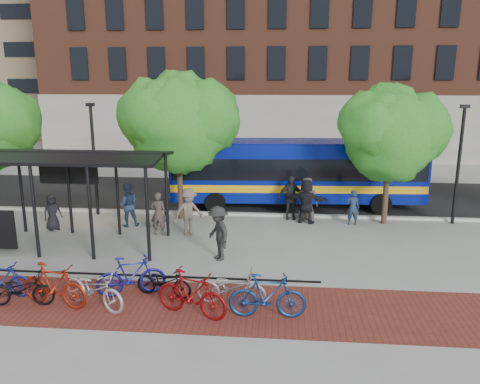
# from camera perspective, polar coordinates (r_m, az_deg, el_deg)

# --- Properties ---
(ground) EXTENTS (160.00, 160.00, 0.00)m
(ground) POSITION_cam_1_polar(r_m,az_deg,el_deg) (17.87, 0.05, -6.50)
(ground) COLOR #9E9E99
(ground) RESTS_ON ground
(asphalt_street) EXTENTS (160.00, 8.00, 0.01)m
(asphalt_street) POSITION_cam_1_polar(r_m,az_deg,el_deg) (25.51, 1.63, -0.34)
(asphalt_street) COLOR black
(asphalt_street) RESTS_ON ground
(curb) EXTENTS (160.00, 0.25, 0.12)m
(curb) POSITION_cam_1_polar(r_m,az_deg,el_deg) (21.65, 0.98, -2.73)
(curb) COLOR #B7B7B2
(curb) RESTS_ON ground
(brick_strip) EXTENTS (24.00, 3.00, 0.01)m
(brick_strip) POSITION_cam_1_polar(r_m,az_deg,el_deg) (13.68, -10.48, -13.30)
(brick_strip) COLOR maroon
(brick_strip) RESTS_ON ground
(bike_rack_rail) EXTENTS (12.00, 0.05, 0.95)m
(bike_rack_rail) POSITION_cam_1_polar(r_m,az_deg,el_deg) (14.82, -14.49, -11.33)
(bike_rack_rail) COLOR black
(bike_rack_rail) RESTS_ON ground
(building_brick) EXTENTS (55.00, 14.00, 20.00)m
(building_brick) POSITION_cam_1_polar(r_m,az_deg,el_deg) (43.74, 17.19, 18.06)
(building_brick) COLOR brown
(building_brick) RESTS_ON ground
(building_tower) EXTENTS (22.00, 22.00, 30.00)m
(building_tower) POSITION_cam_1_polar(r_m,az_deg,el_deg) (60.02, -12.81, 21.74)
(building_tower) COLOR #7A664C
(building_tower) RESTS_ON ground
(bus_shelter) EXTENTS (10.60, 3.07, 3.60)m
(bus_shelter) POSITION_cam_1_polar(r_m,az_deg,el_deg) (19.13, -25.17, 2.85)
(bus_shelter) COLOR black
(bus_shelter) RESTS_ON ground
(tree_b) EXTENTS (5.15, 4.20, 6.47)m
(tree_b) POSITION_cam_1_polar(r_m,az_deg,el_deg) (20.61, -7.27, 8.80)
(tree_b) COLOR #382619
(tree_b) RESTS_ON ground
(tree_c) EXTENTS (4.66, 3.80, 5.92)m
(tree_c) POSITION_cam_1_polar(r_m,az_deg,el_deg) (20.70, 18.09, 7.14)
(tree_c) COLOR #382619
(tree_c) RESTS_ON ground
(lamp_post_left) EXTENTS (0.35, 0.20, 5.12)m
(lamp_post_left) POSITION_cam_1_polar(r_m,az_deg,el_deg) (22.28, -17.38, 4.20)
(lamp_post_left) COLOR black
(lamp_post_left) RESTS_ON ground
(lamp_post_right) EXTENTS (0.35, 0.20, 5.12)m
(lamp_post_right) POSITION_cam_1_polar(r_m,az_deg,el_deg) (21.93, 25.13, 3.40)
(lamp_post_right) COLOR black
(lamp_post_right) RESTS_ON ground
(bus) EXTENTS (12.20, 3.38, 3.26)m
(bus) POSITION_cam_1_polar(r_m,az_deg,el_deg) (22.99, 6.87, 2.79)
(bus) COLOR navy
(bus) RESTS_ON ground
(bike_3) EXTENTS (1.76, 0.53, 1.05)m
(bike_3) POSITION_cam_1_polar(r_m,az_deg,el_deg) (15.31, -27.08, -9.48)
(bike_3) COLOR navy
(bike_3) RESTS_ON ground
(bike_4) EXTENTS (1.90, 0.85, 0.96)m
(bike_4) POSITION_cam_1_polar(r_m,az_deg,el_deg) (14.53, -25.14, -10.68)
(bike_4) COLOR black
(bike_4) RESTS_ON ground
(bike_5) EXTENTS (2.15, 1.04, 1.25)m
(bike_5) POSITION_cam_1_polar(r_m,az_deg,el_deg) (14.07, -21.75, -10.51)
(bike_5) COLOR maroon
(bike_5) RESTS_ON ground
(bike_6) EXTENTS (2.25, 1.55, 1.12)m
(bike_6) POSITION_cam_1_polar(r_m,az_deg,el_deg) (13.66, -17.37, -11.17)
(bike_6) COLOR #ADACAF
(bike_6) RESTS_ON ground
(bike_7) EXTENTS (2.06, 1.21, 1.19)m
(bike_7) POSITION_cam_1_polar(r_m,az_deg,el_deg) (14.10, -13.13, -9.92)
(bike_7) COLOR navy
(bike_7) RESTS_ON ground
(bike_8) EXTENTS (1.79, 0.93, 0.90)m
(bike_8) POSITION_cam_1_polar(r_m,az_deg,el_deg) (13.91, -9.27, -10.74)
(bike_8) COLOR black
(bike_8) RESTS_ON ground
(bike_9) EXTENTS (2.16, 1.27, 1.26)m
(bike_9) POSITION_cam_1_polar(r_m,az_deg,el_deg) (12.68, -5.94, -12.25)
(bike_9) COLOR maroon
(bike_9) RESTS_ON ground
(bike_10) EXTENTS (2.01, 0.83, 1.03)m
(bike_10) POSITION_cam_1_polar(r_m,az_deg,el_deg) (13.25, -1.06, -11.51)
(bike_10) COLOR gray
(bike_10) RESTS_ON ground
(bike_11) EXTENTS (2.07, 0.65, 1.23)m
(bike_11) POSITION_cam_1_polar(r_m,az_deg,el_deg) (12.55, 3.37, -12.53)
(bike_11) COLOR navy
(bike_11) RESTS_ON ground
(pedestrian_0) EXTENTS (0.85, 0.89, 1.53)m
(pedestrian_0) POSITION_cam_1_polar(r_m,az_deg,el_deg) (20.92, -21.91, -2.31)
(pedestrian_0) COLOR black
(pedestrian_0) RESTS_ON ground
(pedestrian_1) EXTENTS (0.67, 0.45, 1.79)m
(pedestrian_1) POSITION_cam_1_polar(r_m,az_deg,el_deg) (19.04, -9.91, -2.61)
(pedestrian_1) COLOR #3C3430
(pedestrian_1) RESTS_ON ground
(pedestrian_2) EXTENTS (1.12, 1.00, 1.88)m
(pedestrian_2) POSITION_cam_1_polar(r_m,az_deg,el_deg) (20.45, -13.56, -1.52)
(pedestrian_2) COLOR #21334E
(pedestrian_2) RESTS_ON ground
(pedestrian_3) EXTENTS (1.45, 1.30, 1.95)m
(pedestrian_3) POSITION_cam_1_polar(r_m,az_deg,el_deg) (18.79, -6.29, -2.45)
(pedestrian_3) COLOR brown
(pedestrian_3) RESTS_ON ground
(pedestrian_4) EXTENTS (1.20, 0.62, 1.97)m
(pedestrian_4) POSITION_cam_1_polar(r_m,az_deg,el_deg) (21.03, 6.17, -0.69)
(pedestrian_4) COLOR #252525
(pedestrian_4) RESTS_ON ground
(pedestrian_5) EXTENTS (1.91, 1.07, 1.96)m
(pedestrian_5) POSITION_cam_1_polar(r_m,az_deg,el_deg) (20.52, 8.09, -1.12)
(pedestrian_5) COLOR black
(pedestrian_5) RESTS_ON ground
(pedestrian_6) EXTENTS (1.02, 0.74, 1.93)m
(pedestrian_6) POSITION_cam_1_polar(r_m,az_deg,el_deg) (20.95, 8.16, -0.85)
(pedestrian_6) COLOR #453A37
(pedestrian_6) RESTS_ON ground
(pedestrian_7) EXTENTS (0.58, 0.40, 1.54)m
(pedestrian_7) POSITION_cam_1_polar(r_m,az_deg,el_deg) (20.66, 13.59, -1.86)
(pedestrian_7) COLOR #1E2E46
(pedestrian_7) RESTS_ON ground
(pedestrian_9) EXTENTS (1.27, 1.43, 1.92)m
(pedestrian_9) POSITION_cam_1_polar(r_m,az_deg,el_deg) (16.22, -2.67, -5.05)
(pedestrian_9) COLOR #242424
(pedestrian_9) RESTS_ON ground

